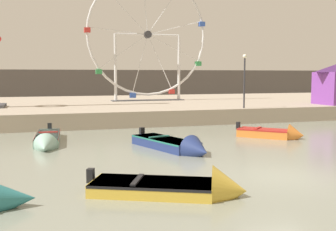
% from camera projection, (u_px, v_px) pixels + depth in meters
% --- Properties ---
extents(ground_plane, '(240.00, 240.00, 0.00)m').
position_uv_depth(ground_plane, '(281.00, 177.00, 14.66)').
color(ground_plane, gray).
extents(quay_promenade, '(110.00, 22.53, 1.12)m').
position_uv_depth(quay_promenade, '(131.00, 107.00, 39.24)').
color(quay_promenade, tan).
rests_on(quay_promenade, ground_plane).
extents(distant_town_skyline, '(140.00, 3.00, 4.40)m').
position_uv_depth(distant_town_skyline, '(97.00, 84.00, 63.55)').
color(distant_town_skyline, '#564C47').
rests_on(distant_town_skyline, ground_plane).
extents(motorboat_seafoam, '(1.53, 5.96, 1.15)m').
position_uv_depth(motorboat_seafoam, '(47.00, 140.00, 21.28)').
color(motorboat_seafoam, '#93BCAD').
rests_on(motorboat_seafoam, ground_plane).
extents(motorboat_mustard_yellow, '(4.89, 3.36, 1.49)m').
position_uv_depth(motorboat_mustard_yellow, '(186.00, 188.00, 12.37)').
color(motorboat_mustard_yellow, gold).
rests_on(motorboat_mustard_yellow, ground_plane).
extents(motorboat_navy_blue, '(2.96, 5.38, 1.31)m').
position_uv_depth(motorboat_navy_blue, '(177.00, 146.00, 19.62)').
color(motorboat_navy_blue, navy).
rests_on(motorboat_navy_blue, ground_plane).
extents(motorboat_orange_hull, '(3.51, 3.48, 1.21)m').
position_uv_depth(motorboat_orange_hull, '(275.00, 133.00, 23.65)').
color(motorboat_orange_hull, orange).
rests_on(motorboat_orange_hull, ground_plane).
extents(ferris_wheel_white_frame, '(11.91, 1.20, 12.26)m').
position_uv_depth(ferris_wheel_white_frame, '(148.00, 37.00, 39.54)').
color(ferris_wheel_white_frame, silver).
rests_on(ferris_wheel_white_frame, quay_promenade).
extents(promenade_lamp_near, '(0.32, 0.32, 4.05)m').
position_uv_depth(promenade_lamp_near, '(245.00, 73.00, 30.74)').
color(promenade_lamp_near, '#2D2D33').
rests_on(promenade_lamp_near, quay_promenade).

